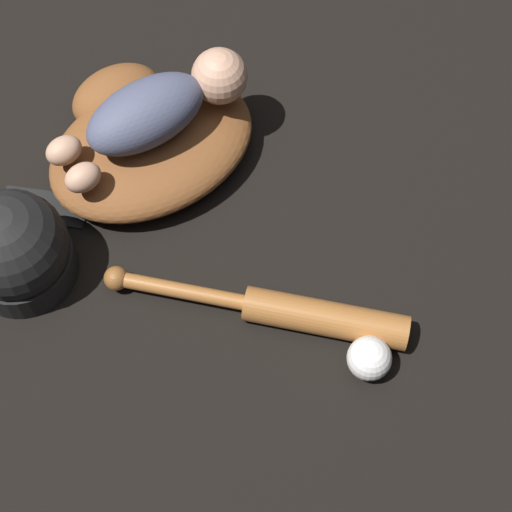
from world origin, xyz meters
name	(u,v)px	position (x,y,z in m)	size (l,w,h in m)	color
ground_plane	(146,178)	(0.00, 0.00, 0.00)	(6.00, 6.00, 0.00)	black
baseball_glove	(146,138)	(0.04, 0.04, 0.05)	(0.41, 0.36, 0.09)	brown
baby_figure	(158,108)	(0.06, 0.02, 0.14)	(0.37, 0.14, 0.10)	#4C516B
baseball_bat	(292,312)	(0.02, -0.37, 0.03)	(0.34, 0.41, 0.06)	#9E602D
baseball	(369,358)	(0.05, -0.51, 0.04)	(0.07, 0.07, 0.07)	white
baseball_cap	(15,249)	(-0.26, -0.01, 0.07)	(0.26, 0.25, 0.18)	black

